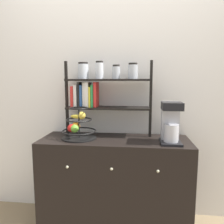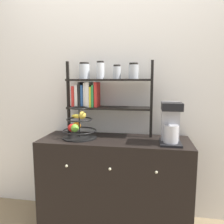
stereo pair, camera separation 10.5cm
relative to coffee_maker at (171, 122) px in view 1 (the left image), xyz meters
name	(u,v)px [view 1 (the left image)]	position (x,y,z in m)	size (l,w,h in m)	color
wall_back	(118,87)	(-0.48, 0.32, 0.29)	(7.00, 0.05, 2.60)	silver
sideboard	(115,183)	(-0.48, 0.05, -0.59)	(1.34, 0.48, 0.84)	black
coffee_maker	(171,122)	(0.00, 0.00, 0.00)	(0.17, 0.23, 0.35)	black
fruit_stand	(78,127)	(-0.81, 0.03, -0.07)	(0.31, 0.31, 0.34)	black
shelf_hutch	(98,89)	(-0.65, 0.17, 0.27)	(0.82, 0.20, 0.70)	black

